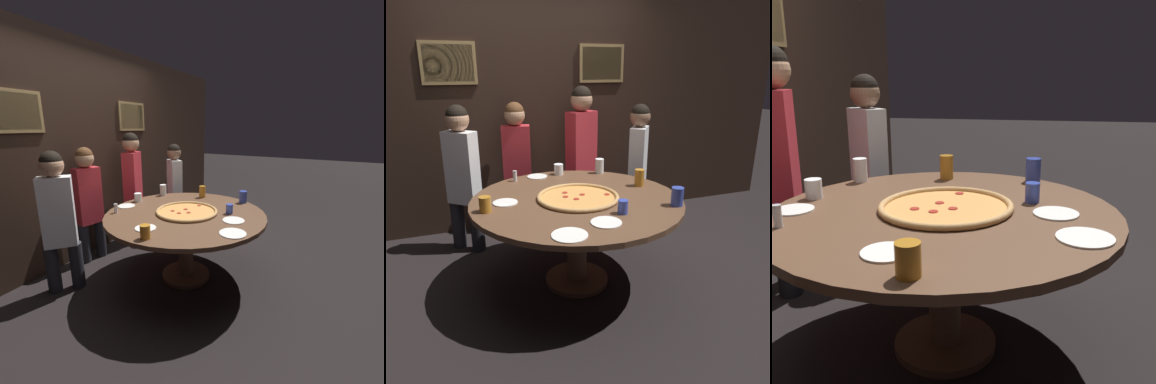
% 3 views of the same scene
% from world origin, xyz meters
% --- Properties ---
extents(ground_plane, '(24.00, 24.00, 0.00)m').
position_xyz_m(ground_plane, '(0.00, 0.00, 0.00)').
color(ground_plane, black).
extents(back_wall, '(6.40, 0.08, 2.60)m').
position_xyz_m(back_wall, '(0.00, 1.42, 1.30)').
color(back_wall, black).
rests_on(back_wall, ground_plane).
extents(dining_table, '(1.65, 1.65, 0.74)m').
position_xyz_m(dining_table, '(0.00, 0.00, 0.62)').
color(dining_table, brown).
rests_on(dining_table, ground_plane).
extents(giant_pizza, '(0.64, 0.64, 0.03)m').
position_xyz_m(giant_pizza, '(0.01, -0.01, 0.75)').
color(giant_pizza, '#E0994C').
rests_on(giant_pizza, dining_table).
extents(drink_cup_centre_back, '(0.08, 0.08, 0.11)m').
position_xyz_m(drink_cup_centre_back, '(-0.71, -0.05, 0.80)').
color(drink_cup_centre_back, '#BC7A23').
rests_on(drink_cup_centre_back, dining_table).
extents(drink_cup_beside_pizza, '(0.08, 0.08, 0.15)m').
position_xyz_m(drink_cup_beside_pizza, '(0.62, 0.12, 0.81)').
color(drink_cup_beside_pizza, '#BC7A23').
rests_on(drink_cup_beside_pizza, dining_table).
extents(drink_cup_near_left, '(0.08, 0.08, 0.14)m').
position_xyz_m(drink_cup_near_left, '(0.46, 0.61, 0.81)').
color(drink_cup_near_left, white).
rests_on(drink_cup_near_left, dining_table).
extents(drink_cup_front_edge, '(0.07, 0.07, 0.10)m').
position_xyz_m(drink_cup_front_edge, '(0.19, -0.41, 0.79)').
color(drink_cup_front_edge, '#384CB7').
rests_on(drink_cup_front_edge, dining_table).
extents(drink_cup_near_right, '(0.09, 0.09, 0.10)m').
position_xyz_m(drink_cup_near_right, '(0.07, 0.70, 0.79)').
color(drink_cup_near_right, white).
rests_on(drink_cup_near_right, dining_table).
extents(drink_cup_far_left, '(0.09, 0.09, 0.14)m').
position_xyz_m(drink_cup_far_left, '(0.64, -0.40, 0.81)').
color(drink_cup_far_left, '#384CB7').
rests_on(drink_cup_far_left, dining_table).
extents(white_plate_right_side, '(0.19, 0.19, 0.01)m').
position_xyz_m(white_plate_right_side, '(-0.14, 0.69, 0.74)').
color(white_plate_right_side, white).
rests_on(white_plate_right_side, dining_table).
extents(white_plate_beside_cup, '(0.19, 0.19, 0.01)m').
position_xyz_m(white_plate_beside_cup, '(-0.54, 0.09, 0.74)').
color(white_plate_beside_cup, white).
rests_on(white_plate_beside_cup, dining_table).
extents(white_plate_left_side, '(0.23, 0.23, 0.01)m').
position_xyz_m(white_plate_left_side, '(-0.27, -0.62, 0.74)').
color(white_plate_left_side, white).
rests_on(white_plate_left_side, dining_table).
extents(white_plate_far_back, '(0.21, 0.21, 0.01)m').
position_xyz_m(white_plate_far_back, '(0.02, -0.52, 0.74)').
color(white_plate_far_back, white).
rests_on(white_plate_far_back, dining_table).
extents(condiment_shaker, '(0.04, 0.04, 0.10)m').
position_xyz_m(condiment_shaker, '(-0.36, 0.62, 0.79)').
color(condiment_shaker, silver).
rests_on(condiment_shaker, dining_table).
extents(diner_side_right, '(0.31, 0.34, 1.37)m').
position_xyz_m(diner_side_right, '(0.96, 0.76, 0.78)').
color(diner_side_right, '#232328').
rests_on(diner_side_right, ground_plane).
extents(diner_far_left, '(0.35, 0.32, 1.40)m').
position_xyz_m(diner_far_left, '(-0.79, 0.94, 0.80)').
color(diner_far_left, '#232328').
rests_on(diner_far_left, ground_plane).
extents(diner_side_left, '(0.36, 0.21, 1.39)m').
position_xyz_m(diner_side_left, '(-0.23, 1.21, 0.79)').
color(diner_side_left, '#232328').
rests_on(diner_side_left, ground_plane).
extents(diner_centre_back, '(0.41, 0.28, 1.53)m').
position_xyz_m(diner_centre_back, '(0.47, 1.14, 0.87)').
color(diner_centre_back, '#232328').
rests_on(diner_centre_back, ground_plane).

